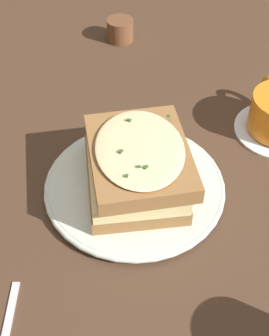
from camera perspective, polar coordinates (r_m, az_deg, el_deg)
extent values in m
plane|color=#473021|center=(0.59, -2.86, -3.46)|extent=(2.40, 2.40, 0.00)
cylinder|color=silver|center=(0.59, 0.00, -2.29)|extent=(0.22, 0.22, 0.01)
torus|color=silver|center=(0.59, 0.00, -2.14)|extent=(0.23, 0.23, 0.01)
cube|color=olive|center=(0.58, 0.00, -1.20)|extent=(0.15, 0.17, 0.02)
cube|color=#EFDB93|center=(0.56, 0.00, 0.20)|extent=(0.15, 0.18, 0.02)
cube|color=olive|center=(0.55, 0.63, 1.44)|extent=(0.16, 0.18, 0.02)
ellipsoid|color=beige|center=(0.54, 0.64, 2.48)|extent=(0.14, 0.16, 0.01)
cube|color=#2D6028|center=(0.53, -1.72, 1.95)|extent=(0.01, 0.01, 0.00)
cube|color=#2D6028|center=(0.51, 0.53, 0.20)|extent=(0.01, 0.00, 0.00)
cube|color=#2D6028|center=(0.50, -0.95, -0.93)|extent=(0.00, 0.00, 0.00)
cube|color=#2D6028|center=(0.57, -0.67, 5.89)|extent=(0.01, 0.00, 0.00)
cube|color=#2D6028|center=(0.57, 4.18, 6.33)|extent=(0.01, 0.01, 0.00)
cube|color=#2D6028|center=(0.51, 1.39, 0.14)|extent=(0.01, 0.01, 0.00)
torus|color=orange|center=(0.72, 15.96, 9.21)|extent=(0.02, 0.04, 0.04)
cube|color=silver|center=(0.51, -15.43, -18.83)|extent=(0.03, 0.11, 0.00)
cylinder|color=brown|center=(0.86, -1.75, 16.47)|extent=(0.05, 0.05, 0.04)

